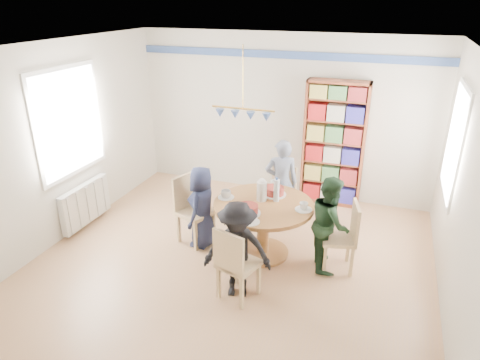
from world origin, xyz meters
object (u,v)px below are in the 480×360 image
at_px(person_left, 202,207).
at_px(person_far, 281,183).
at_px(chair_right, 345,234).
at_px(person_near, 237,250).
at_px(chair_near, 234,262).
at_px(bookshelf, 334,145).
at_px(dining_table, 263,217).
at_px(radiator, 86,204).
at_px(chair_left, 191,206).
at_px(chair_far, 281,192).
at_px(person_right, 330,223).

xyz_separation_m(person_left, person_far, (0.85, 0.95, 0.09)).
distance_m(chair_right, person_left, 1.91).
bearing_deg(person_near, chair_near, -101.07).
bearing_deg(person_far, chair_near, 71.69).
xyz_separation_m(chair_near, bookshelf, (0.61, 2.92, 0.49)).
relative_size(chair_right, person_left, 0.79).
bearing_deg(person_left, person_near, 44.36).
relative_size(dining_table, person_near, 1.10).
bearing_deg(person_left, person_far, 138.88).
bearing_deg(chair_near, bookshelf, 78.17).
height_order(radiator, chair_left, chair_left).
relative_size(radiator, person_left, 0.87).
distance_m(chair_left, person_far, 1.38).
distance_m(chair_far, person_far, 0.20).
bearing_deg(dining_table, person_left, -176.75).
bearing_deg(bookshelf, chair_near, -101.83).
distance_m(dining_table, person_left, 0.85).
xyz_separation_m(chair_left, chair_far, (1.03, 0.97, -0.05)).
height_order(dining_table, chair_near, chair_near).
bearing_deg(bookshelf, person_far, -120.61).
bearing_deg(chair_near, person_far, 89.42).
bearing_deg(person_right, chair_near, 124.99).
relative_size(chair_right, bookshelf, 0.45).
bearing_deg(bookshelf, chair_left, -130.81).
distance_m(dining_table, person_right, 0.86).
xyz_separation_m(person_far, bookshelf, (0.59, 1.00, 0.33)).
xyz_separation_m(chair_near, person_near, (-0.01, 0.11, 0.09)).
distance_m(radiator, chair_near, 2.85).
relative_size(chair_left, person_right, 0.79).
height_order(chair_left, person_left, person_left).
height_order(person_left, person_far, person_far).
height_order(radiator, person_near, person_near).
bearing_deg(person_near, bookshelf, 63.60).
relative_size(person_far, person_near, 1.13).
height_order(chair_far, person_left, person_left).
bearing_deg(chair_right, chair_left, -179.74).
distance_m(dining_table, chair_far, 0.98).
height_order(dining_table, person_near, person_near).
relative_size(chair_far, chair_near, 0.96).
distance_m(dining_table, chair_left, 1.05).
bearing_deg(person_far, person_near, 71.49).
bearing_deg(chair_right, person_near, -139.30).
height_order(chair_left, bookshelf, bookshelf).
relative_size(person_right, person_near, 1.04).
xyz_separation_m(radiator, person_far, (2.72, 1.04, 0.32)).
xyz_separation_m(chair_left, chair_near, (1.02, -1.03, -0.03)).
distance_m(radiator, chair_right, 3.78).
height_order(chair_near, person_left, person_left).
distance_m(person_near, bookshelf, 2.91).
bearing_deg(radiator, person_far, 20.90).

